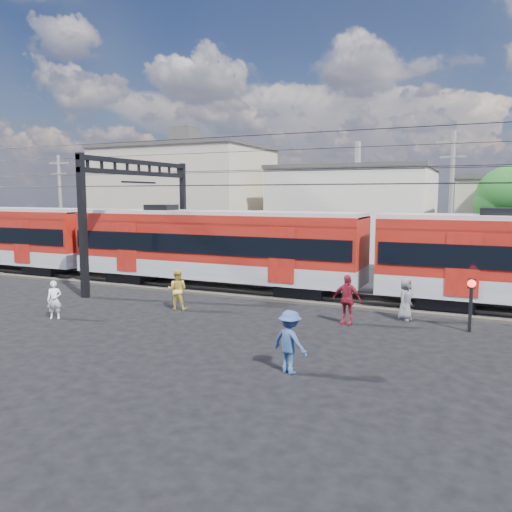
% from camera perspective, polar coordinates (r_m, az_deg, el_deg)
% --- Properties ---
extents(ground, '(120.00, 120.00, 0.00)m').
position_cam_1_polar(ground, '(17.54, -2.22, -9.61)').
color(ground, black).
rests_on(ground, ground).
extents(track_bed, '(70.00, 3.40, 0.12)m').
position_cam_1_polar(track_bed, '(24.74, 6.02, -4.57)').
color(track_bed, '#2D2823').
rests_on(track_bed, ground).
extents(rail_near, '(70.00, 0.12, 0.12)m').
position_cam_1_polar(rail_near, '(24.02, 5.47, -4.63)').
color(rail_near, '#59544C').
rests_on(rail_near, track_bed).
extents(rail_far, '(70.00, 0.12, 0.12)m').
position_cam_1_polar(rail_far, '(25.42, 6.55, -3.99)').
color(rail_far, '#59544C').
rests_on(rail_far, track_bed).
extents(commuter_train, '(50.30, 3.08, 4.17)m').
position_cam_1_polar(commuter_train, '(26.41, -4.60, 1.32)').
color(commuter_train, black).
rests_on(commuter_train, ground).
extents(catenary, '(70.00, 9.30, 7.52)m').
position_cam_1_polar(catenary, '(28.13, -10.97, 7.14)').
color(catenary, black).
rests_on(catenary, ground).
extents(building_west, '(14.28, 10.20, 9.30)m').
position_cam_1_polar(building_west, '(46.09, -8.06, 6.52)').
color(building_west, tan).
rests_on(building_west, ground).
extents(building_midwest, '(12.24, 12.24, 7.30)m').
position_cam_1_polar(building_midwest, '(43.13, 11.41, 5.09)').
color(building_midwest, beige).
rests_on(building_midwest, ground).
extents(utility_pole_mid, '(1.80, 0.24, 8.50)m').
position_cam_1_polar(utility_pole_mid, '(30.10, 21.37, 5.63)').
color(utility_pole_mid, slate).
rests_on(utility_pole_mid, ground).
extents(utility_pole_west, '(1.80, 0.24, 8.00)m').
position_cam_1_polar(utility_pole_west, '(41.39, -21.44, 5.52)').
color(utility_pole_west, slate).
rests_on(utility_pole_west, ground).
extents(tree_near, '(3.82, 3.64, 6.72)m').
position_cam_1_polar(tree_near, '(33.20, 27.17, 5.64)').
color(tree_near, '#382619').
rests_on(tree_near, ground).
extents(pedestrian_a, '(0.67, 0.62, 1.55)m').
position_cam_1_polar(pedestrian_a, '(21.94, -22.05, -4.66)').
color(pedestrian_a, white).
rests_on(pedestrian_a, ground).
extents(pedestrian_b, '(1.00, 0.87, 1.77)m').
position_cam_1_polar(pedestrian_b, '(22.13, -8.98, -3.83)').
color(pedestrian_b, gold).
rests_on(pedestrian_b, ground).
extents(pedestrian_c, '(1.33, 1.05, 1.80)m').
position_cam_1_polar(pedestrian_c, '(14.29, 3.90, -9.75)').
color(pedestrian_c, navy).
rests_on(pedestrian_c, ground).
extents(pedestrian_d, '(1.20, 0.63, 1.96)m').
position_cam_1_polar(pedestrian_d, '(19.71, 10.33, -4.92)').
color(pedestrian_d, maroon).
rests_on(pedestrian_d, ground).
extents(pedestrian_e, '(0.73, 0.94, 1.71)m').
position_cam_1_polar(pedestrian_e, '(20.95, 16.71, -4.75)').
color(pedestrian_e, '#55565B').
rests_on(pedestrian_e, ground).
extents(crossing_signal, '(0.29, 0.29, 1.99)m').
position_cam_1_polar(crossing_signal, '(19.84, 23.37, -4.12)').
color(crossing_signal, black).
rests_on(crossing_signal, ground).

